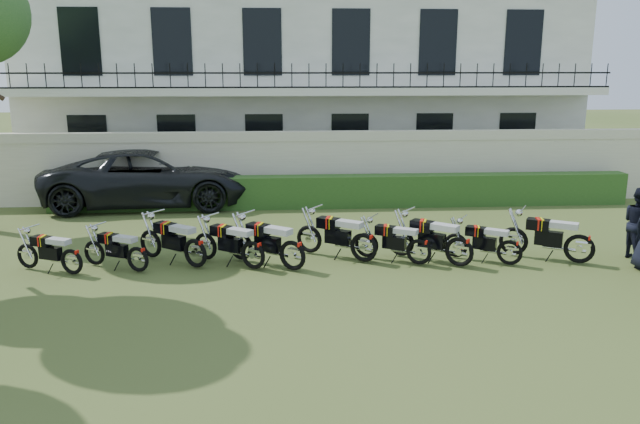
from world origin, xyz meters
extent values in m
plane|color=#415321|center=(0.00, 0.00, 0.00)|extent=(100.00, 100.00, 0.00)
cube|color=beige|center=(0.00, 8.00, 1.00)|extent=(30.00, 0.30, 2.00)
cube|color=beige|center=(0.00, 8.00, 2.15)|extent=(30.00, 0.35, 0.30)
cube|color=#244B1A|center=(1.00, 7.20, 0.50)|extent=(18.00, 0.60, 1.00)
cube|color=white|center=(0.00, 14.00, 3.50)|extent=(20.00, 8.00, 7.00)
cube|color=white|center=(0.00, 9.30, 3.50)|extent=(20.00, 1.40, 0.25)
cube|color=black|center=(0.00, 8.65, 4.10)|extent=(20.00, 0.05, 0.05)
cube|color=black|center=(0.00, 8.65, 3.65)|extent=(20.00, 0.05, 0.05)
cube|color=black|center=(-7.50, 10.02, 1.60)|extent=(1.30, 0.12, 2.20)
cube|color=black|center=(-7.50, 10.02, 5.10)|extent=(1.30, 0.12, 2.20)
cube|color=black|center=(-4.50, 10.02, 1.60)|extent=(1.30, 0.12, 2.20)
cube|color=black|center=(-4.50, 10.02, 5.10)|extent=(1.30, 0.12, 2.20)
cube|color=black|center=(-1.50, 10.02, 1.60)|extent=(1.30, 0.12, 2.20)
cube|color=black|center=(-1.50, 10.02, 5.10)|extent=(1.30, 0.12, 2.20)
cube|color=black|center=(1.50, 10.02, 1.60)|extent=(1.30, 0.12, 2.20)
cube|color=black|center=(1.50, 10.02, 5.10)|extent=(1.30, 0.12, 2.20)
cube|color=black|center=(4.50, 10.02, 1.60)|extent=(1.30, 0.12, 2.20)
cube|color=black|center=(4.50, 10.02, 5.10)|extent=(1.30, 0.12, 2.20)
cube|color=black|center=(7.50, 10.02, 1.60)|extent=(1.30, 0.12, 2.20)
cube|color=black|center=(7.50, 10.02, 5.10)|extent=(1.30, 0.12, 2.20)
torus|color=black|center=(-4.86, 0.82, 0.27)|extent=(0.54, 0.30, 0.56)
torus|color=black|center=(-5.95, 1.30, 0.27)|extent=(0.54, 0.30, 0.56)
cube|color=black|center=(-5.36, 1.04, 0.41)|extent=(0.53, 0.36, 0.27)
cube|color=black|center=(-5.55, 1.13, 0.66)|extent=(0.47, 0.38, 0.20)
cube|color=red|center=(-5.55, 1.13, 0.67)|extent=(0.09, 0.25, 0.21)
cube|color=yellow|center=(-5.50, 1.11, 0.67)|extent=(0.06, 0.25, 0.21)
cube|color=beige|center=(-5.14, 0.94, 0.70)|extent=(0.55, 0.41, 0.11)
cylinder|color=silver|center=(-5.82, 1.25, 0.93)|extent=(0.25, 0.51, 0.03)
torus|color=black|center=(-3.53, 0.87, 0.27)|extent=(0.53, 0.33, 0.56)
torus|color=black|center=(-4.58, 1.41, 0.27)|extent=(0.53, 0.33, 0.56)
cube|color=black|center=(-4.01, 1.12, 0.41)|extent=(0.52, 0.38, 0.27)
cube|color=black|center=(-4.20, 1.22, 0.66)|extent=(0.47, 0.40, 0.20)
cube|color=red|center=(-4.20, 1.22, 0.67)|extent=(0.10, 0.25, 0.21)
cube|color=yellow|center=(-4.15, 1.19, 0.67)|extent=(0.08, 0.25, 0.21)
cube|color=beige|center=(-3.79, 1.01, 0.69)|extent=(0.55, 0.42, 0.11)
cylinder|color=silver|center=(-4.46, 1.35, 0.93)|extent=(0.28, 0.50, 0.03)
torus|color=black|center=(-2.30, 0.94, 0.32)|extent=(0.58, 0.46, 0.65)
torus|color=black|center=(-3.42, 1.76, 0.32)|extent=(0.58, 0.46, 0.65)
cube|color=black|center=(-2.82, 1.31, 0.48)|extent=(0.58, 0.50, 0.32)
cube|color=black|center=(-3.01, 1.46, 0.77)|extent=(0.55, 0.51, 0.23)
cube|color=red|center=(-3.01, 1.46, 0.78)|extent=(0.16, 0.30, 0.24)
cube|color=yellow|center=(-2.96, 1.42, 0.78)|extent=(0.13, 0.29, 0.24)
cube|color=beige|center=(-2.59, 1.14, 0.81)|extent=(0.62, 0.55, 0.13)
cylinder|color=silver|center=(-3.29, 1.66, 1.08)|extent=(0.40, 0.53, 0.03)
torus|color=black|center=(-1.05, 0.79, 0.31)|extent=(0.57, 0.43, 0.63)
torus|color=black|center=(-2.15, 1.54, 0.31)|extent=(0.57, 0.43, 0.63)
cube|color=black|center=(-1.56, 1.13, 0.46)|extent=(0.57, 0.47, 0.31)
cube|color=black|center=(-1.76, 1.27, 0.74)|extent=(0.53, 0.48, 0.23)
cube|color=red|center=(-1.76, 1.27, 0.75)|extent=(0.15, 0.29, 0.24)
cube|color=yellow|center=(-1.70, 1.23, 0.75)|extent=(0.12, 0.28, 0.24)
cube|color=beige|center=(-1.33, 0.98, 0.78)|extent=(0.60, 0.52, 0.12)
cylinder|color=silver|center=(-2.03, 1.45, 1.05)|extent=(0.37, 0.52, 0.03)
torus|color=black|center=(-0.18, 0.60, 0.33)|extent=(0.60, 0.47, 0.66)
torus|color=black|center=(-1.33, 1.42, 0.33)|extent=(0.60, 0.47, 0.66)
cube|color=black|center=(-0.71, 0.98, 0.49)|extent=(0.60, 0.51, 0.33)
cube|color=black|center=(-0.91, 1.13, 0.78)|extent=(0.56, 0.52, 0.24)
cube|color=red|center=(-0.91, 1.13, 0.80)|extent=(0.16, 0.31, 0.25)
cube|color=yellow|center=(-0.86, 1.09, 0.80)|extent=(0.13, 0.30, 0.25)
cube|color=beige|center=(-0.47, 0.81, 0.83)|extent=(0.64, 0.56, 0.13)
cylinder|color=silver|center=(-1.20, 1.33, 1.11)|extent=(0.41, 0.55, 0.03)
torus|color=black|center=(1.44, 1.11, 0.33)|extent=(0.61, 0.45, 0.66)
torus|color=black|center=(0.26, 1.89, 0.33)|extent=(0.61, 0.45, 0.66)
cube|color=black|center=(0.90, 1.47, 0.49)|extent=(0.61, 0.49, 0.33)
cube|color=black|center=(0.69, 1.61, 0.78)|extent=(0.57, 0.51, 0.24)
cube|color=red|center=(0.69, 1.61, 0.80)|extent=(0.15, 0.31, 0.25)
cube|color=yellow|center=(0.74, 1.57, 0.80)|extent=(0.12, 0.30, 0.25)
cube|color=beige|center=(1.14, 1.31, 0.83)|extent=(0.64, 0.55, 0.13)
cylinder|color=silver|center=(0.40, 1.80, 1.11)|extent=(0.39, 0.56, 0.03)
torus|color=black|center=(2.58, 0.91, 0.29)|extent=(0.55, 0.37, 0.58)
torus|color=black|center=(1.51, 1.54, 0.29)|extent=(0.55, 0.37, 0.58)
cube|color=black|center=(2.08, 1.20, 0.43)|extent=(0.54, 0.42, 0.29)
cube|color=black|center=(1.90, 1.31, 0.69)|extent=(0.50, 0.43, 0.21)
cube|color=red|center=(1.90, 1.31, 0.70)|extent=(0.12, 0.27, 0.22)
cube|color=yellow|center=(1.94, 1.28, 0.70)|extent=(0.09, 0.26, 0.22)
cube|color=beige|center=(2.31, 1.07, 0.73)|extent=(0.57, 0.46, 0.11)
cylinder|color=silver|center=(1.63, 1.47, 0.98)|extent=(0.32, 0.51, 0.03)
torus|color=black|center=(3.46, 0.60, 0.33)|extent=(0.59, 0.49, 0.67)
torus|color=black|center=(2.34, 1.47, 0.33)|extent=(0.59, 0.49, 0.67)
cube|color=black|center=(2.94, 1.00, 0.49)|extent=(0.59, 0.52, 0.33)
cube|color=black|center=(2.74, 1.15, 0.79)|extent=(0.56, 0.52, 0.24)
cube|color=red|center=(2.74, 1.15, 0.80)|extent=(0.17, 0.31, 0.25)
cube|color=yellow|center=(2.79, 1.11, 0.80)|extent=(0.14, 0.30, 0.25)
cube|color=beige|center=(3.17, 0.82, 0.83)|extent=(0.63, 0.57, 0.13)
cylinder|color=silver|center=(2.47, 1.37, 1.11)|extent=(0.43, 0.54, 0.03)
torus|color=black|center=(4.55, 0.75, 0.28)|extent=(0.53, 0.37, 0.57)
torus|color=black|center=(3.53, 1.39, 0.28)|extent=(0.53, 0.37, 0.57)
cube|color=black|center=(4.08, 1.04, 0.42)|extent=(0.52, 0.42, 0.28)
cube|color=black|center=(3.90, 1.16, 0.67)|extent=(0.48, 0.43, 0.20)
cube|color=red|center=(3.90, 1.16, 0.68)|extent=(0.13, 0.26, 0.21)
cube|color=yellow|center=(3.95, 1.13, 0.68)|extent=(0.10, 0.26, 0.21)
cube|color=beige|center=(4.29, 0.91, 0.71)|extent=(0.55, 0.46, 0.11)
cylinder|color=silver|center=(3.65, 1.32, 0.95)|extent=(0.32, 0.49, 0.03)
torus|color=black|center=(6.24, 0.71, 0.33)|extent=(0.63, 0.42, 0.67)
torus|color=black|center=(5.01, 1.43, 0.33)|extent=(0.63, 0.42, 0.67)
cube|color=black|center=(5.67, 1.04, 0.49)|extent=(0.62, 0.47, 0.33)
cube|color=black|center=(5.45, 1.17, 0.79)|extent=(0.57, 0.49, 0.24)
cube|color=red|center=(5.45, 1.17, 0.80)|extent=(0.14, 0.31, 0.25)
cube|color=yellow|center=(5.51, 1.14, 0.80)|extent=(0.11, 0.30, 0.25)
cube|color=beige|center=(5.93, 0.89, 0.83)|extent=(0.65, 0.53, 0.13)
cylinder|color=silver|center=(5.15, 1.35, 1.12)|extent=(0.36, 0.58, 0.03)
imported|color=black|center=(-5.03, 7.85, 0.90)|extent=(6.65, 3.40, 1.80)
imported|color=black|center=(7.15, 1.42, 0.83)|extent=(0.66, 0.83, 1.67)
camera|label=1|loc=(-1.03, -11.80, 4.32)|focal=35.00mm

